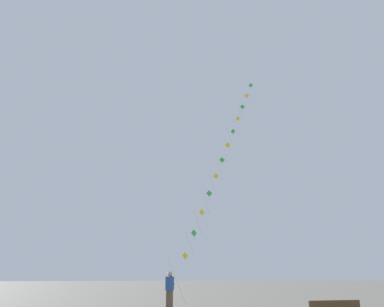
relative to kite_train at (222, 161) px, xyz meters
name	(u,v)px	position (x,y,z in m)	size (l,w,h in m)	color
kite_train	(222,161)	(0.00, 0.00, 0.00)	(7.31, 8.95, 16.55)	brown
kite_flyer	(170,290)	(-3.69, -6.00, -7.78)	(0.46, 0.60, 1.71)	brown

